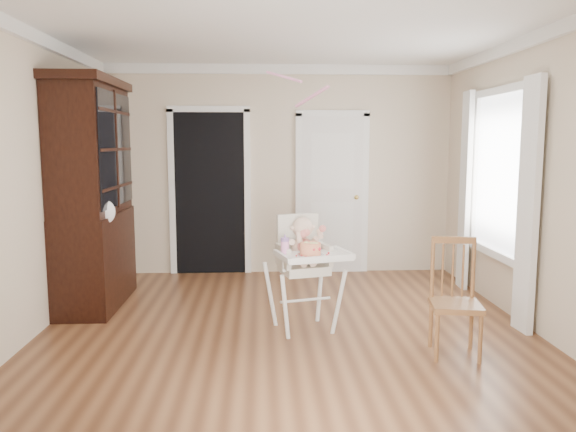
{
  "coord_description": "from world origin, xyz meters",
  "views": [
    {
      "loc": [
        -0.23,
        -4.84,
        1.72
      ],
      "look_at": [
        0.0,
        0.05,
        1.07
      ],
      "focal_mm": 35.0,
      "sensor_mm": 36.0,
      "label": 1
    }
  ],
  "objects_px": {
    "high_chair": "(304,259)",
    "sippy_cup": "(285,245)",
    "cake": "(311,249)",
    "dining_chair": "(455,301)",
    "china_cabinet": "(93,194)"
  },
  "relations": [
    {
      "from": "high_chair",
      "to": "dining_chair",
      "type": "bearing_deg",
      "value": -44.41
    },
    {
      "from": "high_chair",
      "to": "dining_chair",
      "type": "distance_m",
      "value": 1.36
    },
    {
      "from": "cake",
      "to": "sippy_cup",
      "type": "distance_m",
      "value": 0.23
    },
    {
      "from": "high_chair",
      "to": "dining_chair",
      "type": "xyz_separation_m",
      "value": [
        1.18,
        -0.65,
        -0.22
      ]
    },
    {
      "from": "cake",
      "to": "dining_chair",
      "type": "height_order",
      "value": "dining_chair"
    },
    {
      "from": "sippy_cup",
      "to": "china_cabinet",
      "type": "distance_m",
      "value": 2.27
    },
    {
      "from": "high_chair",
      "to": "sippy_cup",
      "type": "bearing_deg",
      "value": -150.44
    },
    {
      "from": "high_chair",
      "to": "china_cabinet",
      "type": "bearing_deg",
      "value": 141.42
    },
    {
      "from": "high_chair",
      "to": "cake",
      "type": "height_order",
      "value": "high_chair"
    },
    {
      "from": "cake",
      "to": "china_cabinet",
      "type": "relative_size",
      "value": 0.1
    },
    {
      "from": "cake",
      "to": "dining_chair",
      "type": "xyz_separation_m",
      "value": [
        1.14,
        -0.4,
        -0.36
      ]
    },
    {
      "from": "high_chair",
      "to": "sippy_cup",
      "type": "xyz_separation_m",
      "value": [
        -0.18,
        -0.18,
        0.16
      ]
    },
    {
      "from": "high_chair",
      "to": "cake",
      "type": "bearing_deg",
      "value": -96.81
    },
    {
      "from": "china_cabinet",
      "to": "dining_chair",
      "type": "bearing_deg",
      "value": -25.29
    },
    {
      "from": "cake",
      "to": "high_chair",
      "type": "bearing_deg",
      "value": 98.62
    }
  ]
}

